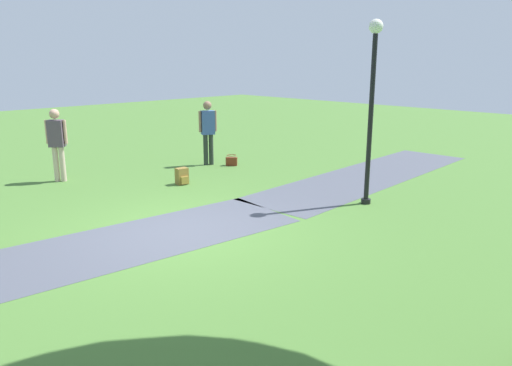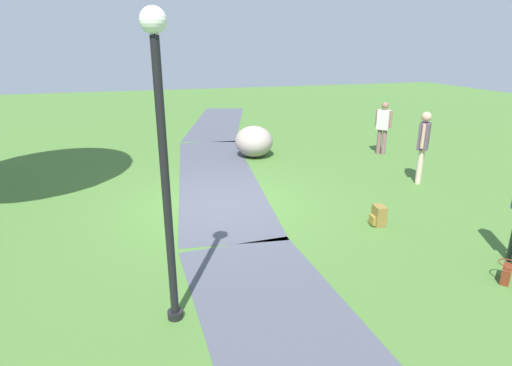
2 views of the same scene
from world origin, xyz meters
name	(u,v)px [view 1 (image 1 of 2)]	position (x,y,z in m)	size (l,w,h in m)	color
ground_plane	(183,231)	(0.00, 0.00, 0.00)	(48.00, 48.00, 0.00)	#477130
footpath_segment_near	(369,175)	(-6.00, 0.00, 0.00)	(8.06, 2.25, 0.01)	#484C58
footpath_segment_mid	(68,257)	(1.97, -0.31, 0.00)	(8.17, 2.87, 0.01)	#484C58
lamp_post	(372,94)	(-3.76, 1.34, 2.28)	(0.28, 0.28, 3.71)	black
woman_with_handbag	(208,128)	(-3.88, -4.00, 1.07)	(0.48, 0.37, 1.82)	#273029
man_near_boulder	(57,139)	(-0.02, -5.10, 1.05)	(0.43, 0.42, 1.79)	beige
handbag_on_grass	(232,161)	(-4.26, -3.45, 0.14)	(0.38, 0.38, 0.31)	maroon
spare_backpack_on_lawn	(182,176)	(-1.99, -2.71, 0.19)	(0.30, 0.28, 0.40)	olive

